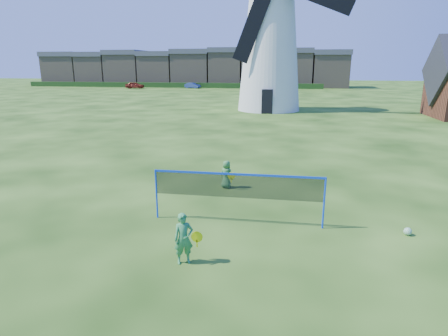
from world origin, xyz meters
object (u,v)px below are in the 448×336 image
Objects in this scene: badminton_net at (238,187)px; car_left at (135,85)px; player_boy at (226,174)px; play_ball at (408,231)px; player_girl at (184,239)px; windmill at (270,43)px; car_right at (193,85)px.

badminton_net reaches higher than car_left.
player_boy is at bearing -162.81° from car_left.
badminton_net is at bearing 178.89° from play_ball.
player_girl is at bearing -164.90° from car_left.
player_boy is (-0.84, 3.26, -0.60)m from badminton_net.
badminton_net is 3.42m from player_boy.
player_boy is at bearing -90.74° from windmill.
player_girl is at bearing -90.80° from windmill.
car_left is (-33.22, 62.33, 0.51)m from play_ball.
player_girl is (-0.45, -31.98, -6.03)m from windmill.
player_girl is at bearing 111.90° from player_boy.
player_boy is 63.44m from car_right.
player_girl is 5.73× the size of play_ball.
car_left is at bearing 123.76° from car_right.
windmill reaches higher than play_ball.
play_ball is at bearing -139.09° from car_right.
windmill reaches higher than player_girl.
windmill is 30.68m from play_ball.
player_boy is 65.10m from car_left.
badminton_net is at bearing 127.39° from player_boy.
car_right is (-16.28, 67.12, -0.08)m from player_girl.
badminton_net is at bearing 45.11° from player_girl.
car_right is at bearing -86.20° from car_left.
car_left reaches higher than car_right.
player_boy is 4.88× the size of play_ball.
badminton_net is 68.42m from car_left.
windmill is 5.96× the size of car_right.
car_right is at bearing 108.82° from play_ball.
play_ball is at bearing 172.28° from player_boy.
windmill reaches higher than player_boy.
badminton_net is 22.95× the size of play_ball.
badminton_net is 4.70× the size of player_boy.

